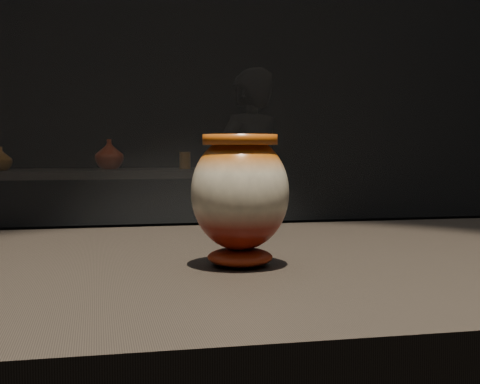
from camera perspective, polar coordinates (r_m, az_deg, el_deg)
The scene contains 6 objects.
main_vase at distance 0.87m, azimuth 0.00°, elevation -0.20°, with size 0.14×0.14×0.17m.
back_shelf at distance 4.46m, azimuth -13.46°, elevation -1.53°, with size 2.00×0.60×0.90m.
back_vase_left at distance 4.44m, azimuth -19.75°, elevation 2.69°, with size 0.14×0.14×0.15m, color #9E6017.
back_vase_mid at distance 4.49m, azimuth -11.09°, elevation 3.18°, with size 0.19×0.19×0.20m, color maroon.
back_vase_right at distance 4.51m, azimuth -4.72°, elevation 2.71°, with size 0.08×0.08×0.11m, color #9E6017.
visitor at distance 4.66m, azimuth 0.75°, elevation 0.77°, with size 0.58×0.38×1.59m, color black.
Camera 1 is at (-0.16, -0.91, 1.06)m, focal length 50.00 mm.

